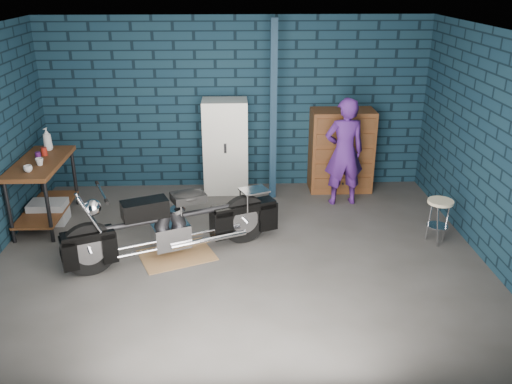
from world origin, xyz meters
TOP-DOWN VIEW (x-y plane):
  - ground at (0.00, 0.00)m, footprint 6.00×6.00m
  - room_walls at (0.00, 0.55)m, footprint 6.02×5.01m
  - support_post at (0.55, 1.95)m, footprint 0.10×0.10m
  - workbench at (-2.68, 1.15)m, footprint 0.60×1.40m
  - drip_mat at (-0.77, 0.09)m, footprint 1.06×0.94m
  - motorcycle at (-0.77, 0.09)m, footprint 2.37×1.45m
  - person at (1.59, 1.66)m, footprint 0.63×0.44m
  - storage_bin at (-2.66, 1.14)m, footprint 0.50×0.35m
  - locker at (-0.18, 2.23)m, footprint 0.69×0.49m
  - tool_chest at (1.66, 2.23)m, footprint 0.98×0.54m
  - shop_stool at (2.58, 0.31)m, footprint 0.37×0.37m
  - cup_a at (-2.68, 0.72)m, footprint 0.14×0.14m
  - cup_b at (-2.61, 0.97)m, footprint 0.14×0.14m
  - mug_purple at (-2.72, 1.22)m, footprint 0.09×0.09m
  - mug_red at (-2.69, 1.39)m, footprint 0.11×0.11m
  - bottle at (-2.71, 1.64)m, footprint 0.15×0.15m

SIDE VIEW (x-z plane):
  - ground at x=0.00m, z-range 0.00..0.00m
  - drip_mat at x=-0.77m, z-range 0.00..0.01m
  - storage_bin at x=-2.66m, z-range 0.00..0.31m
  - shop_stool at x=2.58m, z-range 0.00..0.59m
  - workbench at x=-2.68m, z-range 0.00..0.91m
  - motorcycle at x=-0.77m, z-range 0.00..1.01m
  - tool_chest at x=1.66m, z-range 0.00..1.30m
  - locker at x=-0.18m, z-range 0.00..1.48m
  - person at x=1.59m, z-range 0.00..1.63m
  - cup_a at x=-2.68m, z-range 0.91..1.00m
  - cup_b at x=-2.61m, z-range 0.91..1.01m
  - mug_purple at x=-2.72m, z-range 0.91..1.01m
  - mug_red at x=-2.69m, z-range 0.91..1.02m
  - bottle at x=-2.71m, z-range 0.91..1.24m
  - support_post at x=0.55m, z-range 0.00..2.70m
  - room_walls at x=0.00m, z-range 0.55..3.26m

